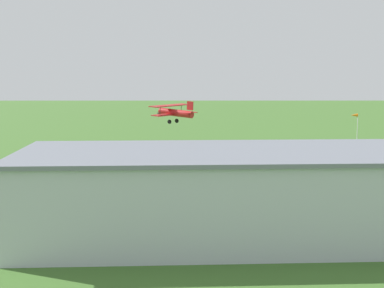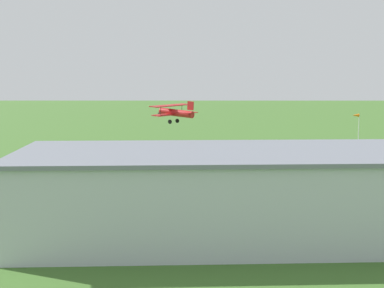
# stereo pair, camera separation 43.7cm
# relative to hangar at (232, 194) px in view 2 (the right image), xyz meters

# --- Properties ---
(ground_plane) EXTENTS (400.00, 400.00, 0.00)m
(ground_plane) POSITION_rel_hangar_xyz_m (2.89, -33.64, -3.88)
(ground_plane) COLOR #3D6628
(hangar) EXTENTS (38.27, 15.80, 7.74)m
(hangar) POSITION_rel_hangar_xyz_m (0.00, 0.00, 0.00)
(hangar) COLOR #B7BCC6
(hangar) RESTS_ON ground_plane
(biplane) EXTENTS (7.30, 8.16, 3.49)m
(biplane) POSITION_rel_hangar_xyz_m (6.30, -34.03, 4.70)
(biplane) COLOR #B21E1E
(car_white) EXTENTS (2.27, 4.53, 1.59)m
(car_white) POSITION_rel_hangar_xyz_m (21.21, -11.49, -3.05)
(car_white) COLOR white
(car_white) RESTS_ON ground_plane
(person_beside_truck) EXTENTS (0.53, 0.53, 1.57)m
(person_beside_truck) POSITION_rel_hangar_xyz_m (-15.65, -13.32, -3.10)
(person_beside_truck) COLOR #33723F
(person_beside_truck) RESTS_ON ground_plane
(person_by_parked_cars) EXTENTS (0.51, 0.51, 1.73)m
(person_by_parked_cars) POSITION_rel_hangar_xyz_m (19.04, -16.62, -3.01)
(person_by_parked_cars) COLOR orange
(person_by_parked_cars) RESTS_ON ground_plane
(windsock) EXTENTS (1.44, 0.76, 7.01)m
(windsock) POSITION_rel_hangar_xyz_m (-26.82, -51.00, 2.26)
(windsock) COLOR silver
(windsock) RESTS_ON ground_plane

